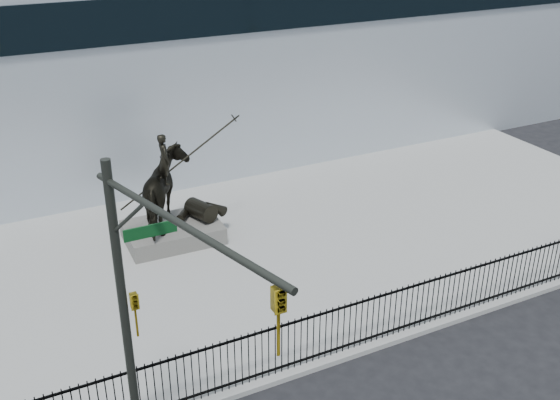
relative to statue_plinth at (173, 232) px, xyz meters
name	(u,v)px	position (x,y,z in m)	size (l,w,h in m)	color
ground	(410,369)	(3.34, -9.10, -0.45)	(120.00, 120.00, 0.00)	black
plaza	(286,247)	(3.34, -2.10, -0.37)	(30.00, 12.00, 0.15)	#999996
building	(162,45)	(3.34, 10.90, 4.05)	(44.00, 14.00, 9.00)	#B6BEC7
picket_fence	(385,315)	(3.34, -7.85, 0.45)	(22.10, 0.10, 1.50)	black
statue_plinth	(173,232)	(0.00, 0.00, 0.00)	(3.20, 2.20, 0.60)	#5B5954
equestrian_statue	(172,191)	(0.06, 0.00, 1.56)	(4.10, 2.59, 3.48)	black
traffic_signal_left	(148,324)	(-3.41, -9.72, 3.58)	(1.52, 4.84, 7.00)	#232621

